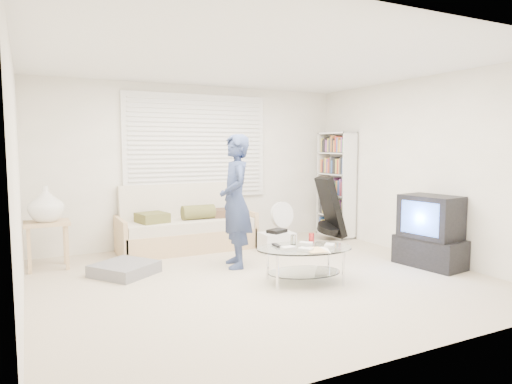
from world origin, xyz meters
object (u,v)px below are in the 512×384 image
bookshelf (336,185)px  coffee_table (305,254)px  futon_sofa (186,228)px  tv_unit (430,232)px

bookshelf → coffee_table: bookshelf is taller
futon_sofa → bookshelf: bookshelf is taller
futon_sofa → tv_unit: bearing=-43.3°
bookshelf → tv_unit: size_ratio=1.93×
futon_sofa → bookshelf: 2.69m
tv_unit → coffee_table: tv_unit is taller
futon_sofa → coffee_table: bearing=-73.1°
bookshelf → coffee_table: size_ratio=1.44×
futon_sofa → tv_unit: (2.50, -2.35, 0.13)m
bookshelf → coffee_table: bearing=-133.5°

